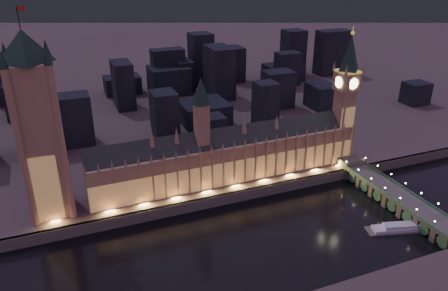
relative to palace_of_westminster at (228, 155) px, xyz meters
name	(u,v)px	position (x,y,z in m)	size (l,w,h in m)	color
ground_plane	(250,237)	(-10.47, -61.75, -26.37)	(2000.00, 2000.00, 0.00)	black
north_bank	(115,56)	(-10.47, 458.25, -22.37)	(2000.00, 960.00, 8.00)	#4F343C
embankment_wall	(225,199)	(-10.47, -20.75, -22.37)	(2000.00, 2.50, 8.00)	#4D5546
palace_of_westminster	(228,155)	(0.00, 0.00, 0.00)	(202.00, 22.36, 78.00)	#9C7453
victoria_tower	(37,119)	(-120.47, 0.17, 44.76)	(31.68, 31.68, 126.98)	#9C7453
elizabeth_tower	(346,88)	(97.53, 0.17, 39.44)	(18.00, 18.00, 103.89)	#9C7453
westminster_bridge	(394,197)	(97.54, -65.20, -20.38)	(18.58, 113.00, 15.90)	#4D5546
river_boat	(401,228)	(81.29, -90.85, -24.81)	(45.03, 22.05, 4.50)	#4D5546
city_backdrop	(179,81)	(18.65, 184.34, 4.36)	(486.39, 215.63, 85.94)	black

